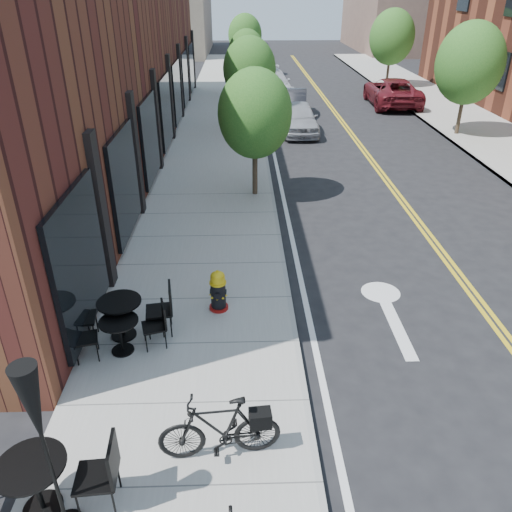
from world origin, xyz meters
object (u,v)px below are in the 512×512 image
object	(u,v)px
parked_car_b	(292,104)
parked_car_c	(270,84)
bistro_set_a	(35,480)
patio_umbrella	(37,419)
parked_car_far	(392,92)
bicycle_left	(219,428)
bistro_set_c	(120,331)
fire_hydrant	(218,291)
bistro_set_b	(121,313)
parked_car_a	(299,118)

from	to	relation	value
parked_car_b	parked_car_c	distance (m)	5.27
bistro_set_a	parked_car_b	xyz separation A→B (m)	(5.20, 21.61, 0.01)
patio_umbrella	parked_car_far	world-z (taller)	patio_umbrella
parked_car_far	bicycle_left	bearing A→B (deg)	72.01
bistro_set_c	patio_umbrella	distance (m)	3.61
patio_umbrella	parked_car_b	distance (m)	22.42
bistro_set_c	parked_car_c	world-z (taller)	parked_car_c
fire_hydrant	bistro_set_a	distance (m)	4.84
bistro_set_b	parked_car_a	world-z (taller)	parked_car_a
bistro_set_b	parked_car_far	world-z (taller)	parked_car_far
bistro_set_b	parked_car_a	xyz separation A→B (m)	(4.89, 15.01, 0.04)
fire_hydrant	bistro_set_c	size ratio (longest dim) A/B	0.54
bicycle_left	parked_car_c	world-z (taller)	parked_car_c
bicycle_left	parked_car_far	xyz separation A→B (m)	(8.78, 23.47, 0.11)
bistro_set_b	patio_umbrella	bearing A→B (deg)	-97.06
patio_umbrella	parked_car_far	distance (m)	26.72
bicycle_left	parked_car_a	xyz separation A→B (m)	(2.98, 17.79, 0.04)
bistro_set_b	parked_car_a	size ratio (longest dim) A/B	0.49
bistro_set_c	parked_car_a	bearing A→B (deg)	57.40
parked_car_a	parked_car_b	distance (m)	3.06
fire_hydrant	bistro_set_b	size ratio (longest dim) A/B	0.47
fire_hydrant	bistro_set_c	xyz separation A→B (m)	(-1.69, -1.30, 0.01)
bistro_set_b	parked_car_a	bearing A→B (deg)	63.77
fire_hydrant	parked_car_c	xyz separation A→B (m)	(2.33, 22.44, 0.24)
bistro_set_c	parked_car_far	xyz separation A→B (m)	(10.62, 21.15, 0.18)
patio_umbrella	parked_car_b	size ratio (longest dim) A/B	0.63
bistro_set_c	bicycle_left	bearing A→B (deg)	-66.91
fire_hydrant	patio_umbrella	distance (m)	5.13
bistro_set_a	parked_car_a	world-z (taller)	parked_car_a
patio_umbrella	parked_car_far	bearing A→B (deg)	66.56
bicycle_left	parked_car_c	bearing A→B (deg)	170.26
bicycle_left	bistro_set_b	size ratio (longest dim) A/B	0.89
parked_car_a	parked_car_b	world-z (taller)	parked_car_a
bicycle_left	parked_car_b	xyz separation A→B (m)	(2.98, 20.85, 0.03)
parked_car_b	parked_car_c	xyz separation A→B (m)	(-0.80, 5.21, 0.12)
bicycle_left	parked_car_b	bearing A→B (deg)	166.91
bistro_set_b	patio_umbrella	size ratio (longest dim) A/B	0.75
parked_car_a	parked_car_far	world-z (taller)	parked_car_far
parked_car_b	parked_car_far	size ratio (longest dim) A/B	0.76
bistro_set_b	parked_car_c	size ratio (longest dim) A/B	0.36
bistro_set_c	parked_car_far	distance (m)	23.67
bistro_set_c	parked_car_c	xyz separation A→B (m)	(4.02, 23.73, 0.22)
bistro_set_c	parked_car_c	size ratio (longest dim) A/B	0.31
bicycle_left	patio_umbrella	size ratio (longest dim) A/B	0.67
fire_hydrant	patio_umbrella	xyz separation A→B (m)	(-1.69, -4.63, 1.40)
bistro_set_a	patio_umbrella	world-z (taller)	patio_umbrella
fire_hydrant	parked_car_b	bearing A→B (deg)	85.92
fire_hydrant	patio_umbrella	world-z (taller)	patio_umbrella
fire_hydrant	bicycle_left	xyz separation A→B (m)	(0.15, -3.62, 0.09)
bistro_set_b	bicycle_left	bearing A→B (deg)	-63.64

